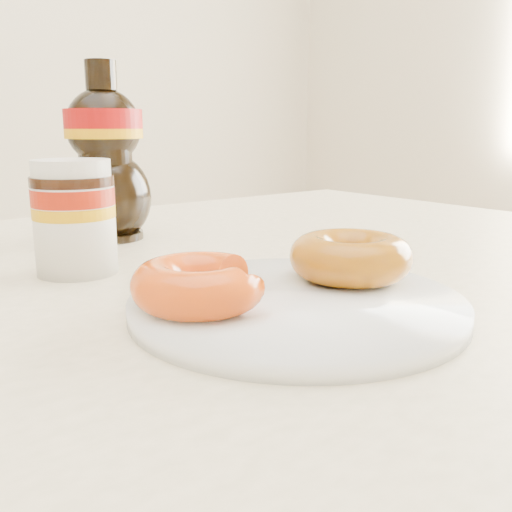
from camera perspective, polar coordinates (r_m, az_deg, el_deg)
dining_table at (r=0.55m, az=-12.60°, el=-11.36°), size 1.40×0.90×0.75m
plate at (r=0.44m, az=4.06°, el=-4.79°), size 0.25×0.25×0.01m
donut_bitten at (r=0.41m, az=-5.75°, el=-2.82°), size 0.11×0.11×0.03m
donut_whole at (r=0.49m, az=9.43°, el=-0.06°), size 0.14×0.14×0.04m
nutella_jar at (r=0.57m, az=-17.72°, el=4.15°), size 0.08×0.08×0.11m
syrup_bottle at (r=0.73m, az=-14.85°, el=9.99°), size 0.14×0.13×0.21m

